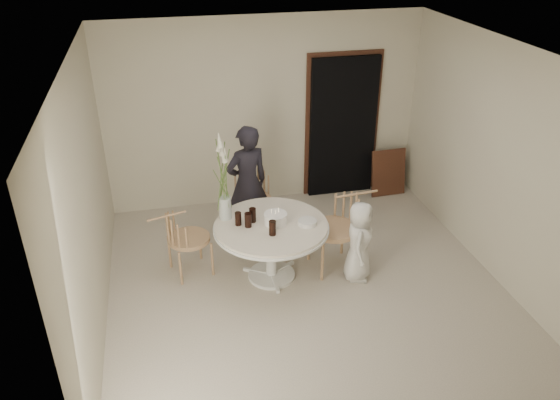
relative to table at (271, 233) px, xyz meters
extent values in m
plane|color=beige|center=(0.35, -0.25, -0.62)|extent=(4.50, 4.50, 0.00)
plane|color=white|center=(0.35, -0.25, 2.08)|extent=(4.50, 4.50, 0.00)
plane|color=beige|center=(0.35, 2.00, 0.73)|extent=(4.50, 0.00, 4.50)
plane|color=beige|center=(0.35, -2.50, 0.73)|extent=(4.50, 0.00, 4.50)
plane|color=beige|center=(-1.90, -0.25, 0.73)|extent=(0.00, 4.50, 4.50)
plane|color=beige|center=(2.60, -0.25, 0.73)|extent=(0.00, 4.50, 4.50)
cube|color=black|center=(1.50, 1.94, 0.43)|extent=(1.00, 0.10, 2.10)
cube|color=#52281C|center=(1.50, 1.98, 0.49)|extent=(1.12, 0.03, 2.22)
cylinder|color=white|center=(0.00, 0.00, -0.60)|extent=(0.56, 0.56, 0.04)
cylinder|color=white|center=(0.00, 0.00, -0.27)|extent=(0.12, 0.12, 0.65)
cylinder|color=white|center=(0.00, 0.00, 0.07)|extent=(1.33, 1.33, 0.03)
cylinder|color=#F0E3D0|center=(0.00, 0.00, 0.09)|extent=(1.30, 1.30, 0.04)
cube|color=#52281C|center=(2.19, 1.70, -0.26)|extent=(0.54, 0.18, 0.71)
cylinder|color=tan|center=(-0.25, 0.91, -0.39)|extent=(0.03, 0.03, 0.46)
cylinder|color=tan|center=(0.15, 0.85, -0.39)|extent=(0.03, 0.03, 0.46)
cylinder|color=tan|center=(-0.19, 1.32, -0.39)|extent=(0.03, 0.03, 0.46)
cylinder|color=tan|center=(0.21, 1.25, -0.39)|extent=(0.03, 0.03, 0.46)
cylinder|color=tan|center=(-0.02, 1.08, -0.14)|extent=(0.51, 0.51, 0.05)
cylinder|color=tan|center=(0.53, 0.25, -0.36)|extent=(0.03, 0.03, 0.51)
cylinder|color=tan|center=(0.57, -0.20, -0.36)|extent=(0.03, 0.03, 0.51)
cylinder|color=tan|center=(0.98, 0.29, -0.36)|extent=(0.03, 0.03, 0.51)
cylinder|color=tan|center=(1.02, -0.17, -0.36)|extent=(0.03, 0.03, 0.51)
cylinder|color=tan|center=(0.77, 0.04, -0.08)|extent=(0.57, 0.57, 0.06)
cylinder|color=tan|center=(-0.68, 0.19, -0.39)|extent=(0.03, 0.03, 0.44)
cylinder|color=tan|center=(-0.79, 0.57, -0.39)|extent=(0.03, 0.03, 0.44)
cylinder|color=tan|center=(-1.06, 0.08, -0.39)|extent=(0.03, 0.03, 0.44)
cylinder|color=tan|center=(-1.17, 0.46, -0.39)|extent=(0.03, 0.03, 0.44)
cylinder|color=tan|center=(-0.93, 0.33, -0.15)|extent=(0.49, 0.49, 0.05)
imported|color=black|center=(-0.10, 0.97, 0.17)|extent=(0.65, 0.52, 1.57)
imported|color=silver|center=(0.99, -0.24, -0.11)|extent=(0.49, 0.58, 1.01)
cylinder|color=white|center=(0.05, 0.01, 0.18)|extent=(0.26, 0.26, 0.13)
cylinder|color=beige|center=(0.05, 0.01, 0.27)|extent=(0.01, 0.01, 0.05)
cylinder|color=beige|center=(0.10, 0.04, 0.27)|extent=(0.01, 0.01, 0.05)
cylinder|color=beige|center=(0.01, 0.03, 0.27)|extent=(0.01, 0.01, 0.05)
cylinder|color=black|center=(-0.26, 0.01, 0.20)|extent=(0.10, 0.10, 0.17)
cylinder|color=black|center=(-0.03, -0.22, 0.20)|extent=(0.10, 0.10, 0.17)
cylinder|color=black|center=(-0.37, 0.07, 0.19)|extent=(0.08, 0.08, 0.16)
cylinder|color=black|center=(-0.19, 0.10, 0.20)|extent=(0.09, 0.09, 0.17)
cylinder|color=white|center=(0.40, -0.10, 0.14)|extent=(0.27, 0.27, 0.05)
cylinder|color=silver|center=(-0.49, 0.26, 0.25)|extent=(0.14, 0.14, 0.27)
cylinder|color=#506E2F|center=(-0.46, 0.25, 0.59)|extent=(0.01, 0.01, 0.67)
cone|color=beige|center=(-0.46, 0.25, 0.92)|extent=(0.07, 0.07, 0.17)
cylinder|color=#506E2F|center=(-0.48, 0.28, 0.61)|extent=(0.01, 0.01, 0.73)
cone|color=beige|center=(-0.48, 0.28, 0.98)|extent=(0.07, 0.07, 0.17)
cylinder|color=#506E2F|center=(-0.51, 0.27, 0.64)|extent=(0.01, 0.01, 0.79)
cone|color=beige|center=(-0.51, 0.27, 1.04)|extent=(0.07, 0.07, 0.17)
cylinder|color=#506E2F|center=(-0.51, 0.24, 0.67)|extent=(0.01, 0.01, 0.85)
cone|color=beige|center=(-0.51, 0.24, 1.10)|extent=(0.07, 0.07, 0.17)
cylinder|color=#506E2F|center=(-0.48, 0.23, 0.59)|extent=(0.01, 0.01, 0.67)
cone|color=beige|center=(-0.48, 0.23, 0.92)|extent=(0.07, 0.07, 0.17)
camera|label=1|loc=(-1.10, -5.23, 3.31)|focal=35.00mm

